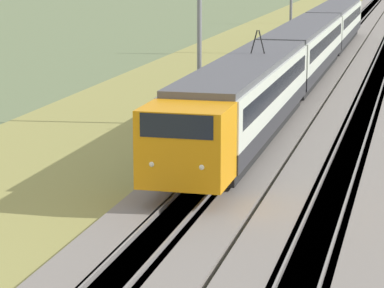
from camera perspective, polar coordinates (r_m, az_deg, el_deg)
ballast_main at (r=57.34m, az=6.74°, el=3.68°), size 240.00×4.40×0.30m
ballast_adjacent at (r=56.95m, az=11.33°, el=3.47°), size 240.00×4.40×0.30m
track_main at (r=57.34m, az=6.74°, el=3.69°), size 240.00×1.57×0.45m
track_adjacent at (r=56.95m, az=11.33°, el=3.48°), size 240.00×1.57×0.45m
grass_verge at (r=58.41m, az=0.89°, el=3.83°), size 240.00×12.97×0.12m
passenger_train at (r=59.60m, az=7.12°, el=6.05°), size 63.61×2.98×4.89m
catenary_mast_mid at (r=43.61m, az=0.53°, el=7.58°), size 0.22×2.56×9.79m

